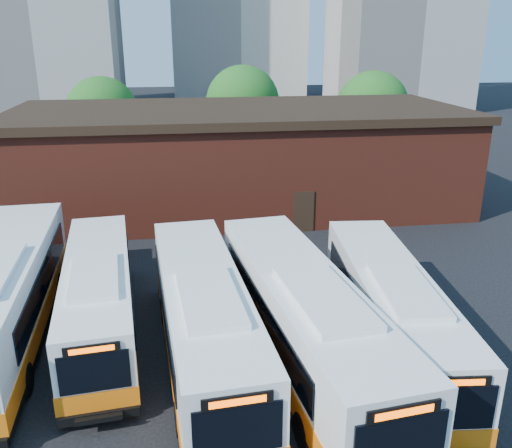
{
  "coord_description": "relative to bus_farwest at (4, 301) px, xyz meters",
  "views": [
    {
      "loc": [
        -4.0,
        -14.82,
        10.75
      ],
      "look_at": [
        -0.81,
        6.83,
        3.11
      ],
      "focal_mm": 38.0,
      "sensor_mm": 36.0,
      "label": 1
    }
  ],
  "objects": [
    {
      "name": "ground",
      "position": [
        10.5,
        -3.99,
        -1.63
      ],
      "size": [
        220.0,
        220.0,
        0.0
      ],
      "primitive_type": "plane",
      "color": "black"
    },
    {
      "name": "bus_farwest",
      "position": [
        0.0,
        0.0,
        0.0
      ],
      "size": [
        3.4,
        13.32,
        3.59
      ],
      "rotation": [
        0.0,
        0.0,
        0.05
      ],
      "color": "white",
      "rests_on": "ground"
    },
    {
      "name": "bus_west",
      "position": [
        3.35,
        0.01,
        -0.23
      ],
      "size": [
        3.47,
        11.49,
        3.09
      ],
      "rotation": [
        0.0,
        0.0,
        0.1
      ],
      "color": "white",
      "rests_on": "ground"
    },
    {
      "name": "bus_midwest",
      "position": [
        7.12,
        -2.58,
        -0.09
      ],
      "size": [
        3.52,
        12.6,
        3.39
      ],
      "rotation": [
        0.0,
        0.0,
        0.08
      ],
      "color": "white",
      "rests_on": "ground"
    },
    {
      "name": "bus_mideast",
      "position": [
        10.39,
        -3.37,
        -0.01
      ],
      "size": [
        4.16,
        13.32,
        3.58
      ],
      "rotation": [
        0.0,
        0.0,
        0.11
      ],
      "color": "white",
      "rests_on": "ground"
    },
    {
      "name": "bus_east",
      "position": [
        13.63,
        -2.77,
        -0.17
      ],
      "size": [
        3.54,
        11.95,
        3.21
      ],
      "rotation": [
        0.0,
        0.0,
        -0.1
      ],
      "color": "white",
      "rests_on": "ground"
    },
    {
      "name": "transit_worker",
      "position": [
        12.53,
        -4.99,
        -0.68
      ],
      "size": [
        0.57,
        0.76,
        1.91
      ],
      "primitive_type": "imported",
      "rotation": [
        0.0,
        0.0,
        1.4
      ],
      "color": "black",
      "rests_on": "ground"
    },
    {
      "name": "depot_building",
      "position": [
        10.5,
        16.01,
        1.63
      ],
      "size": [
        28.6,
        12.6,
        6.4
      ],
      "color": "maroon",
      "rests_on": "ground"
    },
    {
      "name": "tree_west",
      "position": [
        0.5,
        28.01,
        3.01
      ],
      "size": [
        6.0,
        6.0,
        7.65
      ],
      "color": "#382314",
      "rests_on": "ground"
    },
    {
      "name": "tree_mid",
      "position": [
        12.5,
        30.01,
        3.45
      ],
      "size": [
        6.56,
        6.56,
        8.36
      ],
      "color": "#382314",
      "rests_on": "ground"
    },
    {
      "name": "tree_east",
      "position": [
        23.5,
        27.01,
        3.2
      ],
      "size": [
        6.24,
        6.24,
        7.96
      ],
      "color": "#382314",
      "rests_on": "ground"
    }
  ]
}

